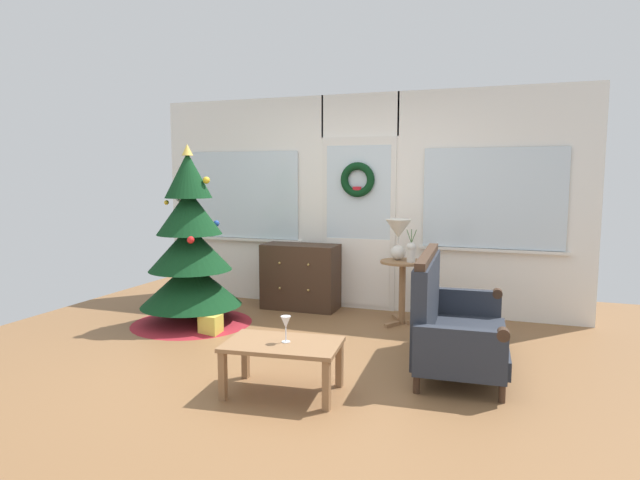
{
  "coord_description": "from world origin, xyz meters",
  "views": [
    {
      "loc": [
        1.75,
        -4.17,
        1.6
      ],
      "look_at": [
        0.05,
        0.55,
        1.0
      ],
      "focal_mm": 30.43,
      "sensor_mm": 36.0,
      "label": 1
    }
  ],
  "objects_px": {
    "flower_vase": "(411,251)",
    "dresser_cabinet": "(301,277)",
    "table_lamp": "(398,234)",
    "settee_sofa": "(449,322)",
    "christmas_tree": "(190,258)",
    "gift_box": "(211,324)",
    "side_table": "(402,279)",
    "coffee_table": "(283,350)",
    "wine_glass": "(286,323)"
  },
  "relations": [
    {
      "from": "settee_sofa",
      "to": "flower_vase",
      "type": "xyz_separation_m",
      "value": [
        -0.53,
        1.09,
        0.43
      ]
    },
    {
      "from": "settee_sofa",
      "to": "wine_glass",
      "type": "relative_size",
      "value": 7.7
    },
    {
      "from": "side_table",
      "to": "flower_vase",
      "type": "bearing_deg",
      "value": -30.96
    },
    {
      "from": "dresser_cabinet",
      "to": "flower_vase",
      "type": "bearing_deg",
      "value": -13.44
    },
    {
      "from": "flower_vase",
      "to": "gift_box",
      "type": "distance_m",
      "value": 2.21
    },
    {
      "from": "side_table",
      "to": "gift_box",
      "type": "distance_m",
      "value": 2.07
    },
    {
      "from": "dresser_cabinet",
      "to": "gift_box",
      "type": "distance_m",
      "value": 1.42
    },
    {
      "from": "table_lamp",
      "to": "flower_vase",
      "type": "bearing_deg",
      "value": -32.01
    },
    {
      "from": "table_lamp",
      "to": "flower_vase",
      "type": "xyz_separation_m",
      "value": [
        0.16,
        -0.1,
        -0.17
      ]
    },
    {
      "from": "wine_glass",
      "to": "gift_box",
      "type": "bearing_deg",
      "value": 139.65
    },
    {
      "from": "settee_sofa",
      "to": "table_lamp",
      "type": "height_order",
      "value": "table_lamp"
    },
    {
      "from": "dresser_cabinet",
      "to": "christmas_tree",
      "type": "bearing_deg",
      "value": -130.52
    },
    {
      "from": "dresser_cabinet",
      "to": "table_lamp",
      "type": "height_order",
      "value": "table_lamp"
    },
    {
      "from": "settee_sofa",
      "to": "gift_box",
      "type": "height_order",
      "value": "settee_sofa"
    },
    {
      "from": "side_table",
      "to": "table_lamp",
      "type": "relative_size",
      "value": 1.57
    },
    {
      "from": "settee_sofa",
      "to": "side_table",
      "type": "xyz_separation_m",
      "value": [
        -0.63,
        1.15,
        0.12
      ]
    },
    {
      "from": "dresser_cabinet",
      "to": "coffee_table",
      "type": "distance_m",
      "value": 2.57
    },
    {
      "from": "settee_sofa",
      "to": "gift_box",
      "type": "bearing_deg",
      "value": 177.16
    },
    {
      "from": "dresser_cabinet",
      "to": "table_lamp",
      "type": "xyz_separation_m",
      "value": [
        1.23,
        -0.23,
        0.59
      ]
    },
    {
      "from": "side_table",
      "to": "flower_vase",
      "type": "distance_m",
      "value": 0.34
    },
    {
      "from": "table_lamp",
      "to": "settee_sofa",
      "type": "bearing_deg",
      "value": -60.03
    },
    {
      "from": "table_lamp",
      "to": "coffee_table",
      "type": "bearing_deg",
      "value": -100.17
    },
    {
      "from": "side_table",
      "to": "gift_box",
      "type": "height_order",
      "value": "side_table"
    },
    {
      "from": "flower_vase",
      "to": "wine_glass",
      "type": "bearing_deg",
      "value": -104.37
    },
    {
      "from": "christmas_tree",
      "to": "dresser_cabinet",
      "type": "distance_m",
      "value": 1.38
    },
    {
      "from": "settee_sofa",
      "to": "flower_vase",
      "type": "height_order",
      "value": "flower_vase"
    },
    {
      "from": "coffee_table",
      "to": "wine_glass",
      "type": "relative_size",
      "value": 4.57
    },
    {
      "from": "flower_vase",
      "to": "dresser_cabinet",
      "type": "bearing_deg",
      "value": 166.56
    },
    {
      "from": "dresser_cabinet",
      "to": "table_lamp",
      "type": "relative_size",
      "value": 2.06
    },
    {
      "from": "settee_sofa",
      "to": "wine_glass",
      "type": "height_order",
      "value": "settee_sofa"
    },
    {
      "from": "dresser_cabinet",
      "to": "settee_sofa",
      "type": "relative_size",
      "value": 0.6
    },
    {
      "from": "dresser_cabinet",
      "to": "settee_sofa",
      "type": "height_order",
      "value": "settee_sofa"
    },
    {
      "from": "wine_glass",
      "to": "christmas_tree",
      "type": "bearing_deg",
      "value": 140.81
    },
    {
      "from": "dresser_cabinet",
      "to": "side_table",
      "type": "height_order",
      "value": "dresser_cabinet"
    },
    {
      "from": "settee_sofa",
      "to": "side_table",
      "type": "distance_m",
      "value": 1.32
    },
    {
      "from": "christmas_tree",
      "to": "settee_sofa",
      "type": "xyz_separation_m",
      "value": [
        2.78,
        -0.41,
        -0.34
      ]
    },
    {
      "from": "dresser_cabinet",
      "to": "side_table",
      "type": "xyz_separation_m",
      "value": [
        1.29,
        -0.27,
        0.1
      ]
    },
    {
      "from": "flower_vase",
      "to": "table_lamp",
      "type": "bearing_deg",
      "value": 147.99
    },
    {
      "from": "dresser_cabinet",
      "to": "table_lamp",
      "type": "distance_m",
      "value": 1.38
    },
    {
      "from": "wine_glass",
      "to": "gift_box",
      "type": "height_order",
      "value": "wine_glass"
    },
    {
      "from": "side_table",
      "to": "flower_vase",
      "type": "height_order",
      "value": "flower_vase"
    },
    {
      "from": "coffee_table",
      "to": "settee_sofa",
      "type": "bearing_deg",
      "value": 43.02
    },
    {
      "from": "settee_sofa",
      "to": "wine_glass",
      "type": "xyz_separation_m",
      "value": [
        -1.06,
        -1.0,
        0.15
      ]
    },
    {
      "from": "coffee_table",
      "to": "flower_vase",
      "type": "bearing_deg",
      "value": 75.21
    },
    {
      "from": "gift_box",
      "to": "dresser_cabinet",
      "type": "bearing_deg",
      "value": 70.58
    },
    {
      "from": "table_lamp",
      "to": "wine_glass",
      "type": "xyz_separation_m",
      "value": [
        -0.38,
        -2.19,
        -0.45
      ]
    },
    {
      "from": "coffee_table",
      "to": "dresser_cabinet",
      "type": "bearing_deg",
      "value": 108.86
    },
    {
      "from": "settee_sofa",
      "to": "table_lamp",
      "type": "xyz_separation_m",
      "value": [
        -0.69,
        1.19,
        0.6
      ]
    },
    {
      "from": "side_table",
      "to": "wine_glass",
      "type": "relative_size",
      "value": 3.54
    },
    {
      "from": "coffee_table",
      "to": "gift_box",
      "type": "height_order",
      "value": "coffee_table"
    }
  ]
}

